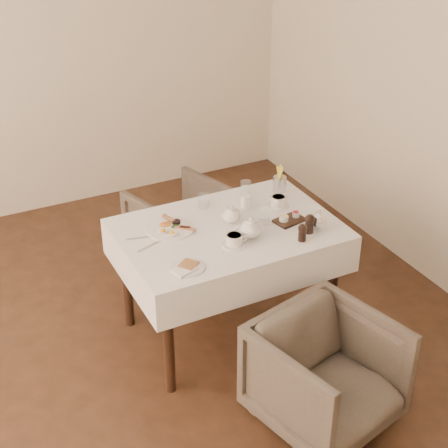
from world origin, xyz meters
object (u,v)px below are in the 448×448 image
at_px(table, 228,245).
at_px(teapot_centre, 231,214).
at_px(armchair_near, 326,375).
at_px(armchair_far, 181,224).
at_px(breakfast_plate, 170,228).

distance_m(table, teapot_centre, 0.19).
bearing_deg(teapot_centre, armchair_near, -82.74).
bearing_deg(teapot_centre, table, -128.83).
relative_size(table, teapot_centre, 8.83).
relative_size(table, armchair_far, 2.00).
height_order(table, teapot_centre, teapot_centre).
relative_size(table, breakfast_plate, 4.53).
relative_size(armchair_near, teapot_centre, 4.66).
height_order(armchair_near, teapot_centre, teapot_centre).
distance_m(armchair_far, breakfast_plate, 0.98).
height_order(table, breakfast_plate, breakfast_plate).
height_order(breakfast_plate, teapot_centre, teapot_centre).
distance_m(armchair_near, breakfast_plate, 1.22).
bearing_deg(armchair_near, teapot_centre, 80.29).
bearing_deg(armchair_far, teapot_centre, 70.54).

